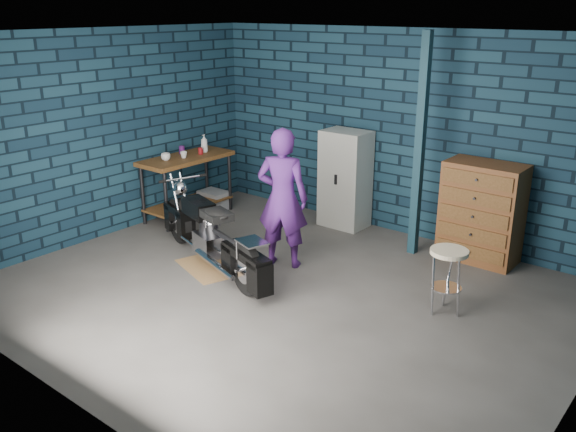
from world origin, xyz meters
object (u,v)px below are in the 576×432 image
object	(u,v)px
motorcycle	(211,230)
storage_bin	(214,200)
workbench	(188,187)
locker	(345,179)
shop_stool	(447,281)
person	(283,198)
tool_chest	(481,213)

from	to	relation	value
motorcycle	storage_bin	size ratio (longest dim) A/B	4.82
workbench	locker	world-z (taller)	locker
shop_stool	locker	bearing A→B (deg)	146.08
person	shop_stool	world-z (taller)	person
storage_bin	shop_stool	world-z (taller)	shop_stool
storage_bin	tool_chest	xyz separation A→B (m)	(3.94, 0.61, 0.47)
workbench	shop_stool	world-z (taller)	workbench
motorcycle	tool_chest	size ratio (longest dim) A/B	1.75
person	shop_stool	distance (m)	2.11
workbench	shop_stool	distance (m)	4.26
motorcycle	storage_bin	bearing A→B (deg)	153.36
motorcycle	storage_bin	world-z (taller)	motorcycle
person	locker	size ratio (longest dim) A/B	1.23
storage_bin	locker	bearing A→B (deg)	17.20
motorcycle	shop_stool	bearing A→B (deg)	32.87
storage_bin	shop_stool	size ratio (longest dim) A/B	0.64
workbench	motorcycle	bearing A→B (deg)	-34.17
storage_bin	person	bearing A→B (deg)	-24.51
workbench	tool_chest	world-z (taller)	tool_chest
motorcycle	person	bearing A→B (deg)	62.76
locker	shop_stool	bearing A→B (deg)	-33.92
person	storage_bin	distance (m)	2.48
workbench	person	size ratio (longest dim) A/B	0.84
person	locker	bearing A→B (deg)	-105.96
workbench	storage_bin	size ratio (longest dim) A/B	3.18
motorcycle	tool_chest	distance (m)	3.23
person	locker	world-z (taller)	person
locker	tool_chest	distance (m)	1.96
person	tool_chest	bearing A→B (deg)	-160.73
storage_bin	shop_stool	bearing A→B (deg)	-12.03
motorcycle	person	xyz separation A→B (m)	(0.60, 0.59, 0.36)
storage_bin	shop_stool	distance (m)	4.32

